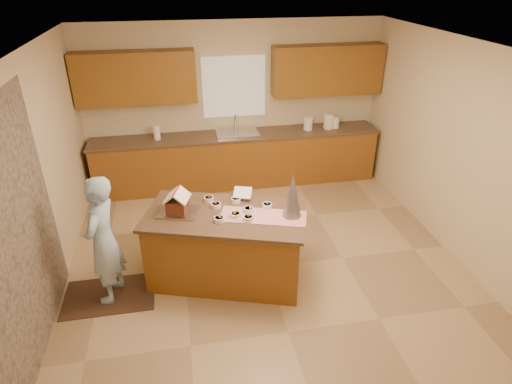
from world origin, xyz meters
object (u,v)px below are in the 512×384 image
tinsel_tree (293,195)px  gingerbread_house (178,203)px  island_base (226,247)px  boy (103,241)px

tinsel_tree → gingerbread_house: (-1.27, 0.31, -0.14)m
tinsel_tree → gingerbread_house: bearing=166.3°
island_base → gingerbread_house: gingerbread_house is taller
island_base → boy: bearing=-157.4°
island_base → tinsel_tree: tinsel_tree is taller
boy → gingerbread_house: bearing=121.7°
island_base → gingerbread_house: size_ratio=5.13×
island_base → boy: (-1.36, -0.11, 0.34)m
gingerbread_house → island_base: bearing=-12.8°
boy → gingerbread_house: size_ratio=4.43×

